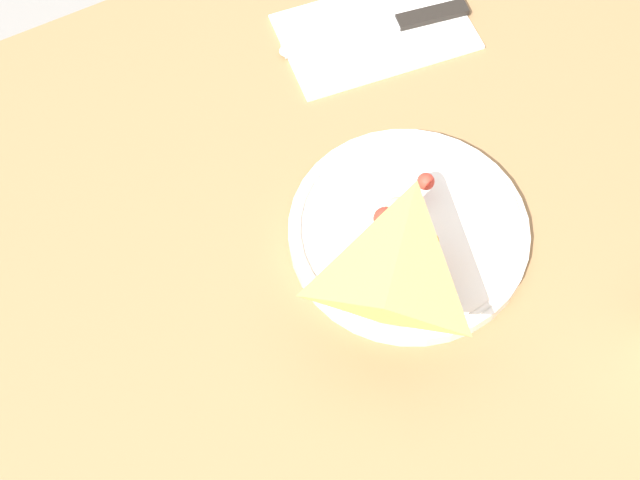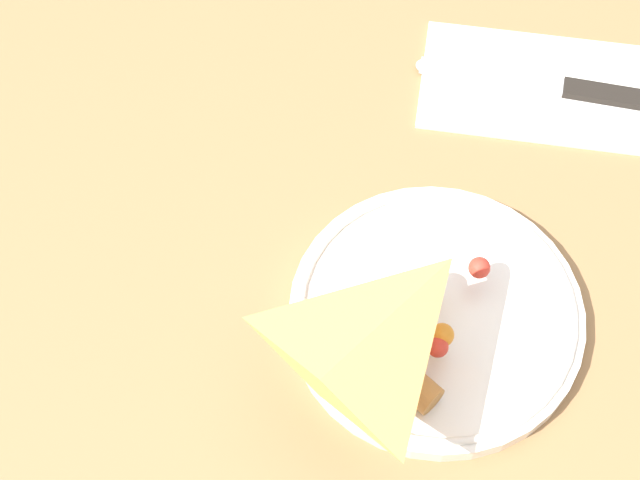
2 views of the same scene
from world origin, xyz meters
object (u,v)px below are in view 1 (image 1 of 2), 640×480
object	(u,v)px
dining_table	(259,327)
napkin_folded	(376,32)
plate_pizza	(409,230)
butter_knife	(386,26)

from	to	relation	value
dining_table	napkin_folded	bearing A→B (deg)	-140.13
dining_table	napkin_folded	xyz separation A→B (m)	(-0.25, -0.21, 0.10)
dining_table	plate_pizza	distance (m)	0.19
plate_pizza	dining_table	bearing A→B (deg)	-9.75
plate_pizza	napkin_folded	bearing A→B (deg)	-112.79
dining_table	plate_pizza	bearing A→B (deg)	170.25
dining_table	plate_pizza	xyz separation A→B (m)	(-0.15, 0.03, 0.12)
butter_knife	dining_table	bearing A→B (deg)	49.11
plate_pizza	butter_knife	bearing A→B (deg)	-115.25
dining_table	napkin_folded	size ratio (longest dim) A/B	5.56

